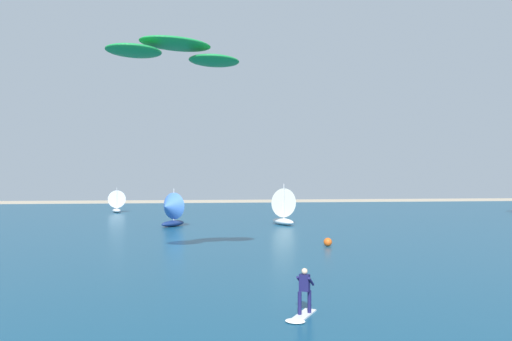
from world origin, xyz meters
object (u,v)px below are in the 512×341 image
Objects in this scene: marker_buoy at (328,242)px; kite at (176,51)px; sailboat_mid_left at (170,209)px; sailboat_anchored_offshore at (116,201)px; kitesurfer at (303,299)px; sailboat_heeled_over at (280,206)px.

kite is at bearing -141.09° from marker_buoy.
sailboat_mid_left is 23.59m from sailboat_anchored_offshore.
sailboat_anchored_offshore is 5.82× the size of marker_buoy.
marker_buoy is at bearing -51.69° from sailboat_mid_left.
kitesurfer is 32.91m from sailboat_mid_left.
sailboat_mid_left is (-6.53, 32.23, 1.16)m from kitesurfer.
sailboat_anchored_offshore is (-20.46, 20.65, -0.35)m from sailboat_heeled_over.
kite is 17.53m from marker_buoy.
marker_buoy is at bearing 38.91° from kite.
kitesurfer is at bearing -59.97° from kite.
sailboat_anchored_offshore is (-15.46, 54.06, 1.03)m from kitesurfer.
sailboat_anchored_offshore is at bearing 134.75° from sailboat_heeled_over.
kitesurfer is 3.19× the size of marker_buoy.
kite is at bearing -76.94° from sailboat_anchored_offshore.
sailboat_anchored_offshore is at bearing 112.26° from sailboat_mid_left.
sailboat_anchored_offshore is at bearing 105.96° from kitesurfer.
sailboat_anchored_offshore reaches higher than kitesurfer.
marker_buoy is (10.47, 8.45, -11.23)m from kite.
sailboat_heeled_over is at bearing 68.42° from kite.
sailboat_heeled_over is 16.62m from marker_buoy.
kite is 47.87m from sailboat_anchored_offshore.
marker_buoy is at bearing -60.47° from sailboat_anchored_offshore.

